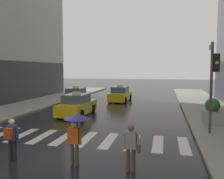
# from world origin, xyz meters

# --- Properties ---
(ground_plane) EXTENTS (160.00, 160.00, 0.00)m
(ground_plane) POSITION_xyz_m (0.00, 0.00, 0.00)
(ground_plane) COLOR black
(crosswalk_markings) EXTENTS (11.30, 2.80, 0.01)m
(crosswalk_markings) POSITION_xyz_m (0.00, 3.00, 0.00)
(crosswalk_markings) COLOR silver
(crosswalk_markings) RESTS_ON ground
(traffic_light_pole) EXTENTS (0.44, 0.84, 4.80)m
(traffic_light_pole) POSITION_xyz_m (6.94, 4.92, 3.26)
(traffic_light_pole) COLOR #47474C
(traffic_light_pole) RESTS_ON curb_right
(taxi_lead) EXTENTS (2.02, 4.58, 1.80)m
(taxi_lead) POSITION_xyz_m (-2.18, 9.22, 0.72)
(taxi_lead) COLOR yellow
(taxi_lead) RESTS_ON ground
(taxi_second) EXTENTS (2.03, 4.59, 1.80)m
(taxi_second) POSITION_xyz_m (-4.51, 15.34, 0.72)
(taxi_second) COLOR gold
(taxi_second) RESTS_ON ground
(taxi_third) EXTENTS (2.11, 4.62, 1.80)m
(taxi_third) POSITION_xyz_m (-0.35, 18.01, 0.72)
(taxi_third) COLOR yellow
(taxi_third) RESTS_ON ground
(pedestrian_with_umbrella) EXTENTS (0.96, 0.96, 1.94)m
(pedestrian_with_umbrella) POSITION_xyz_m (1.34, -0.32, 1.52)
(pedestrian_with_umbrella) COLOR #473D33
(pedestrian_with_umbrella) RESTS_ON ground
(pedestrian_with_backpack) EXTENTS (0.55, 0.43, 1.65)m
(pedestrian_with_backpack) POSITION_xyz_m (-1.23, -0.47, 0.97)
(pedestrian_with_backpack) COLOR black
(pedestrian_with_backpack) RESTS_ON ground
(pedestrian_with_handbag) EXTENTS (0.60, 0.24, 1.65)m
(pedestrian_with_handbag) POSITION_xyz_m (3.38, -0.45, 0.93)
(pedestrian_with_handbag) COLOR #473D33
(pedestrian_with_handbag) RESTS_ON ground
(planter_near_corner) EXTENTS (1.10, 1.10, 1.60)m
(planter_near_corner) POSITION_xyz_m (7.40, 7.44, 0.87)
(planter_near_corner) COLOR #A8A399
(planter_near_corner) RESTS_ON curb_right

